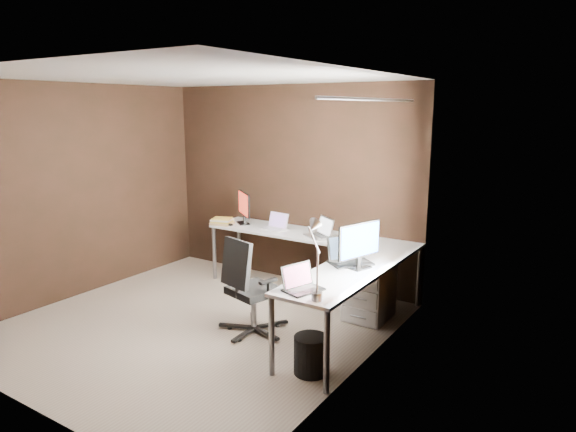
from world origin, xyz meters
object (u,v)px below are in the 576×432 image
object	(u,v)px
monitor_right	(359,243)
drawer_pedestal	(369,291)
laptop_silver	(321,233)
wastebasket	(311,355)
desk_lamp	(314,248)
office_chair	(251,305)
monitor_left	(244,206)
laptop_black_small	(301,284)
laptop_black_big	(349,257)
book_stack	(222,221)
laptop_white	(276,226)

from	to	relation	value
monitor_right	drawer_pedestal	bearing A→B (deg)	30.43
laptop_silver	wastebasket	distance (m)	1.94
desk_lamp	office_chair	world-z (taller)	desk_lamp
monitor_left	laptop_black_small	world-z (taller)	monitor_left
laptop_black_small	office_chair	xyz separation A→B (m)	(-0.82, 0.38, -0.49)
laptop_black_small	office_chair	distance (m)	1.02
laptop_black_big	wastebasket	size ratio (longest dim) A/B	1.45
book_stack	monitor_left	bearing A→B (deg)	41.49
monitor_right	laptop_white	bearing A→B (deg)	78.26
monitor_right	laptop_silver	distance (m)	1.25
laptop_white	book_stack	size ratio (longest dim) A/B	1.08
laptop_white	book_stack	bearing A→B (deg)	-160.87
laptop_black_small	book_stack	size ratio (longest dim) A/B	1.21
laptop_black_big	laptop_black_small	bearing A→B (deg)	-142.60
monitor_left	monitor_right	world-z (taller)	monitor_right
book_stack	laptop_silver	bearing A→B (deg)	5.00
monitor_right	office_chair	xyz separation A→B (m)	(-0.97, -0.42, -0.69)
drawer_pedestal	laptop_black_small	xyz separation A→B (m)	(-0.03, -1.36, 0.48)
monitor_right	book_stack	distance (m)	2.41
drawer_pedestal	monitor_right	bearing A→B (deg)	-77.53
laptop_black_small	book_stack	bearing A→B (deg)	72.58
drawer_pedestal	laptop_white	size ratio (longest dim) A/B	1.85
laptop_silver	book_stack	bearing A→B (deg)	-141.13
laptop_silver	laptop_black_small	size ratio (longest dim) A/B	1.14
laptop_black_big	office_chair	size ratio (longest dim) A/B	0.49
monitor_right	desk_lamp	world-z (taller)	desk_lamp
book_stack	wastebasket	xyz separation A→B (m)	(2.23, -1.52, -0.60)
laptop_silver	desk_lamp	bearing A→B (deg)	-28.60
drawer_pedestal	monitor_left	bearing A→B (deg)	169.56
book_stack	laptop_black_big	bearing A→B (deg)	-16.33
desk_lamp	wastebasket	world-z (taller)	desk_lamp
laptop_silver	laptop_black_small	bearing A→B (deg)	-32.16
laptop_white	wastebasket	world-z (taller)	laptop_white
desk_lamp	office_chair	size ratio (longest dim) A/B	0.64
laptop_white	laptop_black_small	world-z (taller)	laptop_black_small
book_stack	desk_lamp	world-z (taller)	desk_lamp
book_stack	monitor_right	bearing A→B (deg)	-17.74
monitor_right	desk_lamp	size ratio (longest dim) A/B	0.81
monitor_right	wastebasket	bearing A→B (deg)	-165.99
laptop_white	monitor_left	bearing A→B (deg)	-176.78
laptop_white	laptop_silver	size ratio (longest dim) A/B	0.78
office_chair	monitor_left	bearing A→B (deg)	144.34
monitor_left	laptop_black_big	world-z (taller)	monitor_left
monitor_left	laptop_black_small	size ratio (longest dim) A/B	1.14
laptop_silver	wastebasket	world-z (taller)	laptop_silver
laptop_black_big	laptop_white	bearing A→B (deg)	97.68
drawer_pedestal	laptop_black_small	size ratio (longest dim) A/B	1.64
laptop_silver	book_stack	xyz separation A→B (m)	(-1.40, -0.12, -0.01)
monitor_left	laptop_white	distance (m)	0.56
desk_lamp	monitor_right	bearing A→B (deg)	91.25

